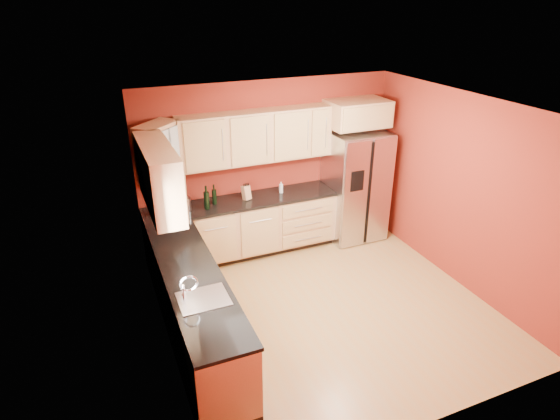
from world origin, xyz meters
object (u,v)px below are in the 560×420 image
at_px(refrigerator, 355,185).
at_px(canister_left, 152,209).
at_px(knife_block, 246,193).
at_px(soap_dispenser, 281,187).
at_px(wine_bottle_a, 214,194).

bearing_deg(refrigerator, canister_left, 178.62).
relative_size(canister_left, knife_block, 0.80).
relative_size(knife_block, soap_dispenser, 1.20).
xyz_separation_m(wine_bottle_a, knife_block, (0.48, -0.02, -0.05)).
bearing_deg(wine_bottle_a, refrigerator, -2.69).
bearing_deg(canister_left, wine_bottle_a, 1.98).
height_order(wine_bottle_a, knife_block, wine_bottle_a).
height_order(refrigerator, soap_dispenser, refrigerator).
bearing_deg(wine_bottle_a, soap_dispenser, 0.66).
height_order(canister_left, soap_dispenser, soap_dispenser).
relative_size(wine_bottle_a, soap_dispenser, 1.72).
height_order(refrigerator, wine_bottle_a, refrigerator).
bearing_deg(knife_block, soap_dispenser, -14.76).
height_order(wine_bottle_a, soap_dispenser, wine_bottle_a).
relative_size(canister_left, wine_bottle_a, 0.56).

